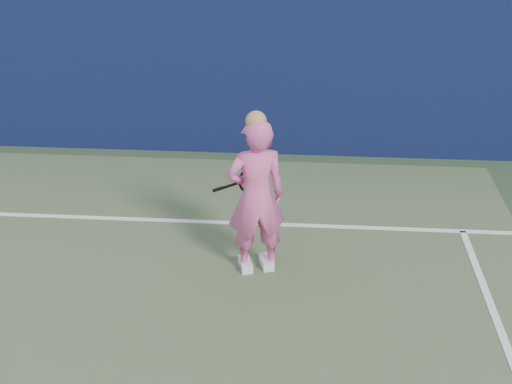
{
  "coord_description": "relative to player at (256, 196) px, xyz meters",
  "views": [
    {
      "loc": [
        2.88,
        -3.8,
        4.2
      ],
      "look_at": [
        2.34,
        2.99,
        0.93
      ],
      "focal_mm": 50.0,
      "sensor_mm": 36.0,
      "label": 1
    }
  ],
  "objects": [
    {
      "name": "player",
      "position": [
        0.0,
        0.0,
        0.0
      ],
      "size": [
        0.73,
        0.58,
        1.84
      ],
      "rotation": [
        0.0,
        0.0,
        3.42
      ],
      "color": "#E0579B",
      "rests_on": "ground"
    },
    {
      "name": "racket",
      "position": [
        -0.11,
        0.41,
        -0.01
      ],
      "size": [
        0.6,
        0.2,
        0.32
      ],
      "rotation": [
        0.0,
        0.0,
        0.12
      ],
      "color": "black",
      "rests_on": "ground"
    },
    {
      "name": "backstop_wall",
      "position": [
        -2.34,
        3.51,
        0.36
      ],
      "size": [
        24.0,
        0.4,
        2.5
      ],
      "primitive_type": "cube",
      "color": "#0D1A39",
      "rests_on": "ground"
    }
  ]
}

